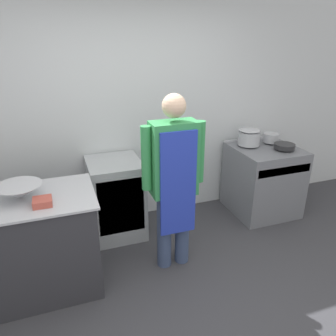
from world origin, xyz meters
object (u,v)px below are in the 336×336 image
fridge_unit (116,198)px  plastic_tub (42,202)px  sauce_pot (271,138)px  mixing_bowl (19,192)px  stove (263,180)px  person_cook (174,176)px  stock_pot (249,136)px  saute_pan (284,146)px

fridge_unit → plastic_tub: plastic_tub is taller
fridge_unit → sauce_pot: sauce_pot is taller
mixing_bowl → plastic_tub: bearing=-46.6°
stove → fridge_unit: size_ratio=1.00×
person_cook → stock_pot: person_cook is taller
mixing_bowl → stock_pot: stock_pot is taller
stove → saute_pan: size_ratio=3.58×
saute_pan → stock_pot: bearing=140.6°
fridge_unit → stock_pot: 1.80m
mixing_bowl → stock_pot: bearing=14.4°
saute_pan → mixing_bowl: bearing=-172.3°
stove → mixing_bowl: size_ratio=2.39×
stove → stock_pot: (-0.18, 0.14, 0.56)m
plastic_tub → stock_pot: bearing=19.4°
stove → sauce_pot: 0.55m
fridge_unit → sauce_pot: 2.10m
plastic_tub → person_cook: bearing=3.8°
stock_pot → person_cook: bearing=-148.9°
fridge_unit → plastic_tub: (-0.72, -0.82, 0.50)m
mixing_bowl → sauce_pot: 3.01m
mixing_bowl → stock_pot: 2.69m
sauce_pot → stock_pot: bearing=-180.0°
person_cook → saute_pan: person_cook is taller
fridge_unit → stock_pot: size_ratio=3.32×
person_cook → mixing_bowl: bearing=175.3°
fridge_unit → saute_pan: 2.11m
stock_pot → saute_pan: bearing=-39.4°
stock_pot → fridge_unit: bearing=-179.0°
plastic_tub → saute_pan: size_ratio=0.59×
stove → stock_pot: stock_pot is taller
plastic_tub → stock_pot: stock_pot is taller
person_cook → stock_pot: size_ratio=6.39×
person_cook → saute_pan: (1.62, 0.51, -0.05)m
fridge_unit → sauce_pot: (2.04, 0.03, 0.50)m
stove → person_cook: 1.69m
fridge_unit → stock_pot: stock_pot is taller
plastic_tub → sauce_pot: bearing=17.2°
person_cook → stock_pot: (1.29, 0.78, 0.02)m
stove → fridge_unit: bearing=176.8°
fridge_unit → plastic_tub: bearing=-131.3°
person_cook → plastic_tub: person_cook is taller
person_cook → stock_pot: 1.51m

